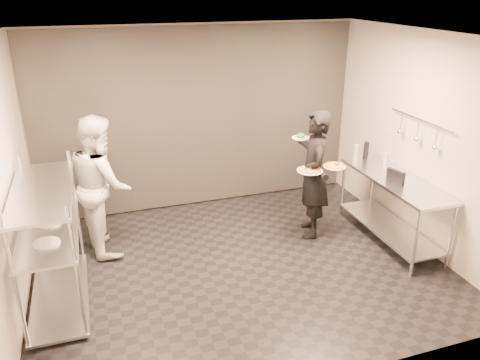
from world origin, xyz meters
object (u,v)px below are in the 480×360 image
object	(u,v)px
waiter	(314,175)
salad_plate	(301,136)
pizza_plate_near	(310,170)
pos_monitor	(396,177)
bottle_clear	(386,160)
prep_counter	(393,198)
bottle_dark	(366,150)
pizza_plate_far	(335,166)
bottle_green	(356,153)
pass_rack	(50,240)
chef	(101,184)

from	to	relation	value
waiter	salad_plate	world-z (taller)	waiter
pizza_plate_near	pos_monitor	bearing A→B (deg)	-24.90
waiter	pizza_plate_near	bearing A→B (deg)	-22.18
pos_monitor	bottle_clear	bearing A→B (deg)	52.74
prep_counter	bottle_clear	distance (m)	0.58
pos_monitor	bottle_dark	bearing A→B (deg)	65.81
pos_monitor	bottle_clear	xyz separation A→B (m)	(0.23, 0.55, 0.01)
pizza_plate_far	bottle_clear	distance (m)	0.89
pizza_plate_near	pizza_plate_far	size ratio (longest dim) A/B	1.14
prep_counter	bottle_dark	bearing A→B (deg)	87.29
pos_monitor	bottle_clear	world-z (taller)	bottle_clear
pos_monitor	bottle_green	world-z (taller)	bottle_green
pass_rack	bottle_dark	bearing A→B (deg)	10.41
waiter	salad_plate	xyz separation A→B (m)	(-0.06, 0.34, 0.46)
pizza_plate_near	pass_rack	bearing A→B (deg)	-174.37
chef	pizza_plate_far	world-z (taller)	chef
pizza_plate_near	prep_counter	bearing A→B (deg)	-15.76
pass_rack	waiter	distance (m)	3.41
pass_rack	bottle_clear	distance (m)	4.46
bottle_dark	pass_rack	bearing A→B (deg)	-169.59
pos_monitor	pass_rack	bearing A→B (deg)	163.31
prep_counter	pizza_plate_near	distance (m)	1.24
bottle_clear	chef	bearing A→B (deg)	170.94
pizza_plate_near	bottle_dark	xyz separation A→B (m)	(1.15, 0.49, -0.02)
pass_rack	bottle_green	world-z (taller)	pass_rack
pizza_plate_far	pos_monitor	distance (m)	0.78
pizza_plate_near	pizza_plate_far	bearing A→B (deg)	-5.87
bottle_green	prep_counter	bearing A→B (deg)	-75.76
pass_rack	pizza_plate_far	xyz separation A→B (m)	(3.56, 0.28, 0.32)
chef	pos_monitor	distance (m)	3.79
waiter	bottle_green	world-z (taller)	waiter
pizza_plate_near	bottle_green	xyz separation A→B (m)	(0.93, 0.41, -0.01)
bottle_clear	pass_rack	bearing A→B (deg)	-174.76
salad_plate	bottle_clear	xyz separation A→B (m)	(1.12, -0.43, -0.33)
salad_plate	chef	bearing A→B (deg)	176.17
pizza_plate_far	bottle_clear	xyz separation A→B (m)	(0.88, 0.12, -0.06)
waiter	chef	size ratio (longest dim) A/B	0.98
bottle_green	bottle_dark	distance (m)	0.23
pos_monitor	waiter	bearing A→B (deg)	127.71
salad_plate	bottle_green	xyz separation A→B (m)	(0.83, -0.11, -0.30)
pass_rack	bottle_dark	size ratio (longest dim) A/B	6.39
salad_plate	pos_monitor	distance (m)	1.37
salad_plate	pass_rack	bearing A→B (deg)	-165.83
pass_rack	chef	xyz separation A→B (m)	(0.60, 1.02, 0.15)
pass_rack	bottle_dark	world-z (taller)	pass_rack
pos_monitor	bottle_green	bearing A→B (deg)	79.41
salad_plate	bottle_green	size ratio (longest dim) A/B	0.97
prep_counter	salad_plate	xyz separation A→B (m)	(-1.01, 0.83, 0.73)
chef	pizza_plate_near	size ratio (longest dim) A/B	5.46
waiter	chef	bearing A→B (deg)	-82.48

